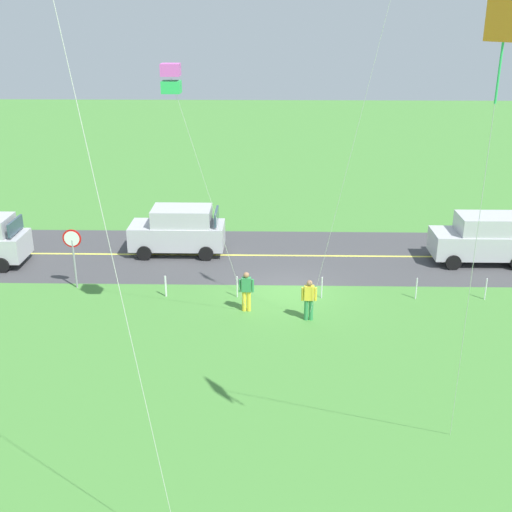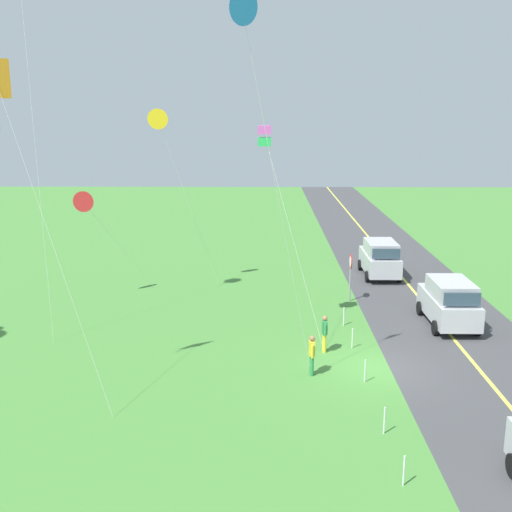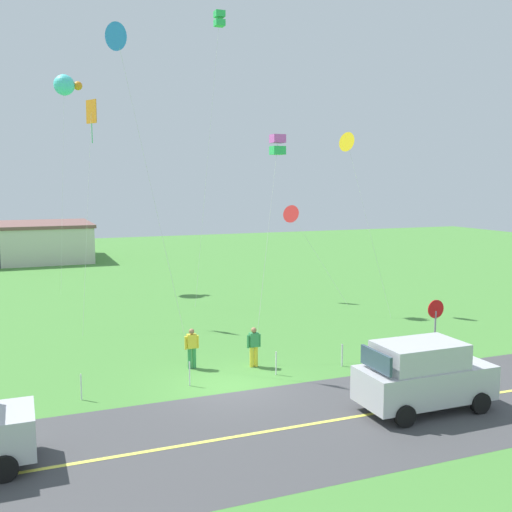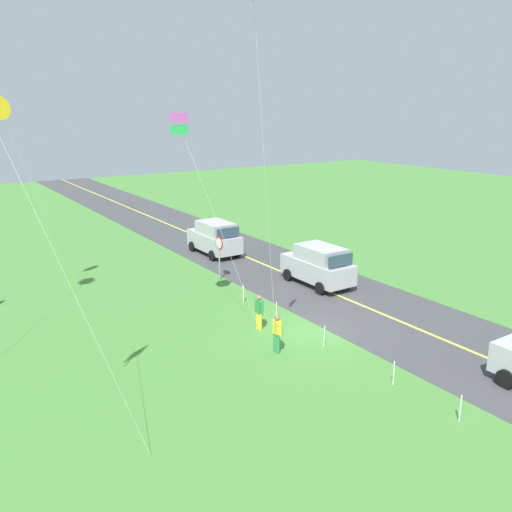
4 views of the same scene
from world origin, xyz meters
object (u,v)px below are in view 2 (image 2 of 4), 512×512
Objects in this scene: person_adult_companion at (325,332)px; kite_green_far at (158,120)px; car_suv_foreground at (449,302)px; kite_pink_drift at (83,202)px; car_parked_east_near at (380,258)px; person_adult_near at (312,354)px; stop_sign at (350,268)px; kite_red_low at (243,9)px; kite_blue_mid at (265,136)px.

kite_green_far is at bearing -39.01° from person_adult_companion.
car_suv_foreground is 0.75× the size of kite_pink_drift.
car_parked_east_near is at bearing -75.38° from kite_green_far.
car_suv_foreground is at bearing -110.89° from kite_green_far.
kite_green_far is at bearing -42.61° from person_adult_near.
car_suv_foreground is at bearing -131.95° from stop_sign.
stop_sign is at bearing -92.55° from person_adult_near.
person_adult_companion is at bearing -137.26° from kite_green_far.
car_suv_foreground is 9.00m from car_parked_east_near.
stop_sign is at bearing 48.05° from car_suv_foreground.
kite_red_low is 16.54m from kite_pink_drift.
person_adult_companion is (-7.15, 2.04, -0.94)m from stop_sign.
kite_green_far is (1.77, 10.28, 7.68)m from stop_sign.
car_suv_foreground is 19.09m from kite_pink_drift.
kite_pink_drift is at bearing -22.86° from person_adult_companion.
person_adult_companion is at bearing 118.76° from car_suv_foreground.
car_suv_foreground is 9.00m from person_adult_near.
kite_blue_mid is at bearing -54.00° from person_adult_near.
car_parked_east_near is 14.61m from kite_blue_mid.
kite_pink_drift reaches higher than stop_sign.
kite_red_low is (-11.65, 5.27, 11.13)m from stop_sign.
person_adult_companion is 0.12× the size of kite_red_low.
kite_pink_drift is (9.60, 11.32, 4.45)m from person_adult_near.
car_parked_east_near is 17.83m from kite_pink_drift.
person_adult_companion is 13.28m from kite_red_low.
person_adult_near is at bearing 129.73° from car_suv_foreground.
kite_green_far is at bearing -66.37° from kite_pink_drift.
kite_pink_drift is (3.85, 18.23, 4.16)m from car_suv_foreground.
person_adult_near and person_adult_companion have the same top height.
kite_pink_drift reaches higher than car_suv_foreground.
person_adult_companion is at bearing -93.28° from person_adult_near.
car_suv_foreground and car_parked_east_near have the same top height.
kite_blue_mid reaches higher than stop_sign.
car_suv_foreground is at bearing -81.58° from kite_blue_mid.
stop_sign is 7.49m from person_adult_companion.
kite_blue_mid is at bearing -31.41° from person_adult_companion.
kite_blue_mid reaches higher than car_suv_foreground.
person_adult_companion is 0.16× the size of kite_green_far.
kite_red_low is 2.31× the size of kite_pink_drift.
kite_red_low is (-4.50, 3.23, 12.07)m from person_adult_companion.
person_adult_near is 0.27× the size of kite_pink_drift.
kite_pink_drift is at bearing 113.63° from kite_green_far.
car_suv_foreground is at bearing -142.98° from person_adult_companion.
kite_blue_mid is (4.45, 1.83, 8.02)m from person_adult_near.
kite_green_far is (8.92, 8.24, 8.62)m from person_adult_companion.
kite_red_low is at bearing -143.20° from kite_pink_drift.
kite_blue_mid is (-1.30, 8.75, 7.73)m from car_suv_foreground.
kite_blue_mid is (-10.15, 7.12, 7.73)m from car_parked_east_near.
kite_green_far reaches higher than person_adult_near.
kite_green_far is (-3.34, 12.81, 8.33)m from car_parked_east_near.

